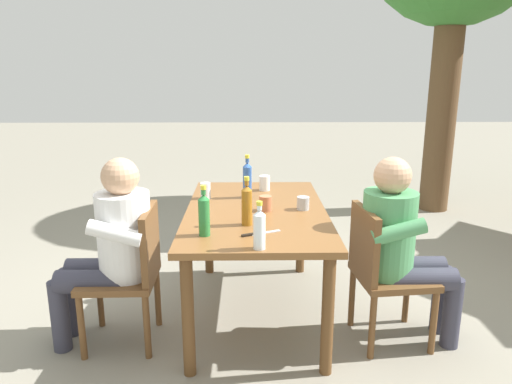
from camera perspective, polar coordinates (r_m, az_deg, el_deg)
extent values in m
plane|color=gray|center=(3.50, 0.00, -14.10)|extent=(24.00, 24.00, 0.00)
cube|color=brown|center=(3.21, 0.00, -2.42)|extent=(1.56, 0.93, 0.04)
cylinder|color=brown|center=(4.01, -5.67, -4.70)|extent=(0.07, 0.07, 0.72)
cylinder|color=brown|center=(2.73, -8.10, -14.45)|extent=(0.07, 0.07, 0.72)
cylinder|color=brown|center=(4.01, 5.35, -4.65)|extent=(0.07, 0.07, 0.72)
cylinder|color=brown|center=(2.75, 8.53, -14.31)|extent=(0.07, 0.07, 0.72)
cube|color=brown|center=(3.12, 16.02, -9.62)|extent=(0.48, 0.48, 0.04)
cube|color=brown|center=(2.96, 12.75, -5.91)|extent=(0.42, 0.08, 0.42)
cylinder|color=brown|center=(3.14, 20.38, -14.38)|extent=(0.04, 0.04, 0.41)
cylinder|color=brown|center=(3.45, 17.49, -11.48)|extent=(0.04, 0.04, 0.41)
cylinder|color=brown|center=(3.00, 13.67, -15.33)|extent=(0.04, 0.04, 0.41)
cylinder|color=brown|center=(3.31, 11.35, -12.15)|extent=(0.04, 0.04, 0.41)
cube|color=brown|center=(3.10, -15.95, -9.82)|extent=(0.45, 0.45, 0.04)
cube|color=brown|center=(2.97, -12.49, -5.88)|extent=(0.42, 0.05, 0.42)
cylinder|color=brown|center=(3.40, -18.09, -11.86)|extent=(0.04, 0.04, 0.41)
cylinder|color=brown|center=(3.08, -20.05, -14.95)|extent=(0.04, 0.04, 0.41)
cylinder|color=brown|center=(3.32, -11.64, -12.10)|extent=(0.04, 0.04, 0.41)
cylinder|color=brown|center=(2.99, -12.86, -15.36)|extent=(0.04, 0.04, 0.41)
cylinder|color=#4C935B|center=(3.01, 15.48, -4.79)|extent=(0.32, 0.32, 0.52)
sphere|color=tan|center=(2.91, 15.95, 1.90)|extent=(0.22, 0.22, 0.22)
cylinder|color=#383847|center=(3.08, 19.23, -9.80)|extent=(0.14, 0.40, 0.14)
cylinder|color=#383847|center=(3.25, 22.29, -13.18)|extent=(0.11, 0.11, 0.45)
cylinder|color=#4C935B|center=(2.81, 16.64, -4.56)|extent=(0.09, 0.31, 0.16)
cylinder|color=#383847|center=(3.24, 18.16, -8.51)|extent=(0.14, 0.40, 0.14)
cylinder|color=#383847|center=(3.40, 21.11, -11.82)|extent=(0.11, 0.11, 0.45)
cylinder|color=#4C935B|center=(3.15, 14.63, -2.32)|extent=(0.09, 0.31, 0.16)
cylinder|color=white|center=(2.98, -15.40, -4.95)|extent=(0.32, 0.32, 0.52)
sphere|color=tan|center=(2.88, -15.88, 1.79)|extent=(0.22, 0.22, 0.22)
cylinder|color=#383847|center=(3.21, -18.19, -8.73)|extent=(0.14, 0.40, 0.14)
cylinder|color=#383847|center=(3.36, -21.20, -12.10)|extent=(0.11, 0.11, 0.45)
cylinder|color=white|center=(3.13, -14.65, -2.45)|extent=(0.09, 0.31, 0.16)
cylinder|color=#383847|center=(3.05, -19.17, -10.04)|extent=(0.14, 0.40, 0.14)
cylinder|color=#383847|center=(3.22, -22.31, -13.50)|extent=(0.11, 0.11, 0.45)
cylinder|color=white|center=(2.78, -16.45, -4.73)|extent=(0.09, 0.31, 0.16)
cylinder|color=#287A38|center=(2.70, -6.19, -3.06)|extent=(0.06, 0.06, 0.21)
cone|color=#287A38|center=(2.67, -6.26, -0.61)|extent=(0.06, 0.06, 0.03)
cylinder|color=#287A38|center=(2.66, -6.28, 0.00)|extent=(0.03, 0.03, 0.03)
cylinder|color=yellow|center=(2.65, -6.29, 0.55)|extent=(0.03, 0.03, 0.02)
cylinder|color=#996019|center=(2.86, -1.10, -1.89)|extent=(0.06, 0.06, 0.21)
cone|color=#996019|center=(2.83, -1.12, 0.49)|extent=(0.06, 0.06, 0.03)
cylinder|color=#996019|center=(2.82, -1.12, 1.08)|extent=(0.03, 0.03, 0.03)
cylinder|color=yellow|center=(2.82, -1.12, 1.61)|extent=(0.03, 0.03, 0.02)
cylinder|color=#2D56A3|center=(3.46, -1.04, 1.16)|extent=(0.06, 0.06, 0.23)
cone|color=#2D56A3|center=(3.44, -1.05, 3.27)|extent=(0.06, 0.06, 0.03)
cylinder|color=#2D56A3|center=(3.43, -1.05, 3.79)|extent=(0.03, 0.03, 0.03)
cylinder|color=yellow|center=(3.42, -1.06, 4.26)|extent=(0.03, 0.03, 0.03)
cylinder|color=white|center=(2.49, 0.41, -4.78)|extent=(0.06, 0.06, 0.19)
cone|color=white|center=(2.46, 0.41, -2.45)|extent=(0.06, 0.06, 0.03)
cylinder|color=white|center=(2.45, 0.41, -1.87)|extent=(0.03, 0.03, 0.03)
cylinder|color=yellow|center=(2.44, 0.41, -1.35)|extent=(0.03, 0.03, 0.02)
cylinder|color=white|center=(3.68, 1.03, 1.07)|extent=(0.08, 0.08, 0.11)
cylinder|color=#BC6B47|center=(3.16, 1.14, -1.36)|extent=(0.08, 0.08, 0.10)
cylinder|color=#B2B7BC|center=(3.20, 5.62, -1.33)|extent=(0.08, 0.08, 0.09)
cylinder|color=silver|center=(3.47, -6.03, 0.15)|extent=(0.07, 0.07, 0.12)
cube|color=silver|center=(2.75, 1.18, -4.85)|extent=(0.09, 0.17, 0.01)
cube|color=black|center=(2.71, -0.92, -5.12)|extent=(0.05, 0.08, 0.01)
cube|color=#2D4784|center=(4.66, -5.74, -4.03)|extent=(0.32, 0.17, 0.39)
cube|color=navy|center=(4.70, -7.13, -4.83)|extent=(0.22, 0.06, 0.17)
cylinder|color=brown|center=(6.05, 21.34, 9.89)|extent=(0.33, 0.33, 2.57)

